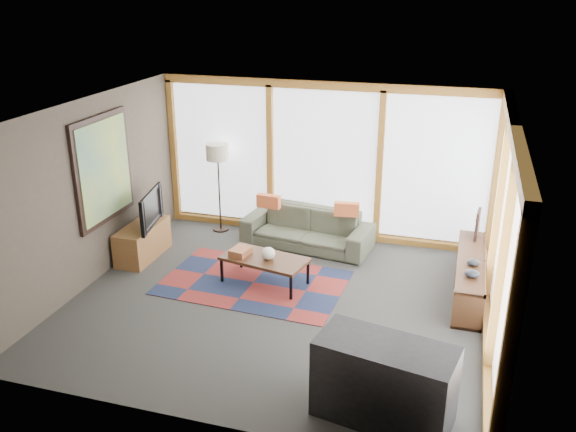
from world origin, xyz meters
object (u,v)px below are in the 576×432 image
(floor_lamp, at_px, (219,188))
(coffee_table, at_px, (265,270))
(sofa, at_px, (307,229))
(bar_counter, at_px, (384,382))
(television, at_px, (145,209))
(tv_console, at_px, (143,241))
(bookshelf, at_px, (469,276))

(floor_lamp, height_order, coffee_table, floor_lamp)
(sofa, distance_m, bar_counter, 4.23)
(floor_lamp, height_order, bar_counter, floor_lamp)
(sofa, bearing_deg, coffee_table, -91.77)
(television, bearing_deg, coffee_table, -109.89)
(coffee_table, height_order, television, television)
(bar_counter, bearing_deg, tv_console, 158.32)
(sofa, xyz_separation_m, television, (-2.26, -1.12, 0.50))
(sofa, relative_size, tv_console, 1.96)
(floor_lamp, height_order, television, floor_lamp)
(coffee_table, xyz_separation_m, bar_counter, (2.04, -2.39, 0.22))
(coffee_table, bearing_deg, floor_lamp, 129.48)
(bookshelf, xyz_separation_m, tv_console, (-4.90, -0.23, 0.01))
(floor_lamp, xyz_separation_m, coffee_table, (1.37, -1.66, -0.57))
(bar_counter, bearing_deg, bookshelf, 86.64)
(tv_console, bearing_deg, bookshelf, 2.73)
(sofa, bearing_deg, floor_lamp, 179.79)
(sofa, bearing_deg, bar_counter, -57.12)
(tv_console, relative_size, television, 1.09)
(floor_lamp, xyz_separation_m, tv_console, (-0.73, -1.37, -0.50))
(floor_lamp, relative_size, coffee_table, 1.28)
(coffee_table, distance_m, tv_console, 2.12)
(sofa, bearing_deg, bookshelf, -11.82)
(floor_lamp, bearing_deg, bar_counter, -49.95)
(sofa, bearing_deg, television, -145.86)
(coffee_table, relative_size, television, 1.24)
(sofa, xyz_separation_m, floor_lamp, (-1.61, 0.22, 0.46))
(coffee_table, relative_size, bar_counter, 0.90)
(sofa, height_order, floor_lamp, floor_lamp)
(tv_console, relative_size, bar_counter, 0.80)
(television, xyz_separation_m, bar_counter, (4.05, -2.70, -0.39))
(tv_console, xyz_separation_m, television, (0.08, 0.02, 0.54))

